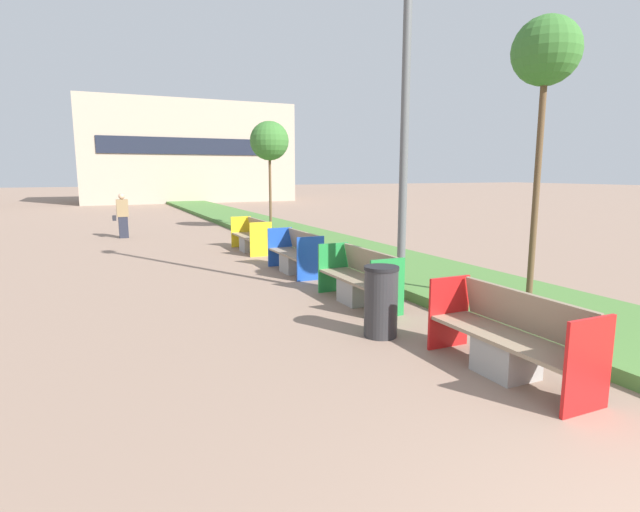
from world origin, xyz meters
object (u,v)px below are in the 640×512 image
Objects in this scene: bench_red_frame at (509,343)px; sapling_tree_far at (269,141)px; bench_blue_frame at (296,257)px; pedestrian_walking at (122,216)px; sapling_tree_near at (546,56)px; bench_yellow_frame at (252,239)px; bench_green_frame at (359,283)px; litter_bin at (381,301)px; street_lamp_post at (407,58)px.

sapling_tree_far reaches higher than bench_red_frame.
pedestrian_walking is (-3.21, 8.24, 0.42)m from bench_blue_frame.
bench_yellow_frame is at bearing 105.08° from sapling_tree_near.
bench_blue_frame is at bearing 90.01° from bench_green_frame.
bench_red_frame is 3.47m from bench_green_frame.
bench_blue_frame is 8.86m from pedestrian_walking.
bench_blue_frame is at bearing 82.63° from litter_bin.
street_lamp_post is (1.22, 1.35, 3.59)m from litter_bin.
bench_red_frame and bench_green_frame have the same top height.
bench_red_frame is 1.08× the size of bench_blue_frame.
bench_blue_frame is at bearing -68.72° from pedestrian_walking.
bench_red_frame is at bearing -98.57° from sapling_tree_far.
bench_red_frame is 1.05× the size of bench_green_frame.
bench_green_frame is 0.43× the size of sapling_tree_near.
street_lamp_post is (0.61, -3.35, 3.73)m from bench_blue_frame.
pedestrian_walking is at bearing 101.37° from litter_bin.
litter_bin is (-0.61, -8.14, 0.13)m from bench_yellow_frame.
bench_green_frame is 0.98× the size of bench_yellow_frame.
bench_yellow_frame is 0.27× the size of street_lamp_post.
litter_bin reaches higher than bench_red_frame.
street_lamp_post reaches higher than bench_green_frame.
sapling_tree_near is at bearing -90.00° from sapling_tree_far.
pedestrian_walking is (-3.83, 11.60, -3.31)m from street_lamp_post.
pedestrian_walking is (-3.21, 4.80, 0.42)m from bench_yellow_frame.
sapling_tree_far reaches higher than bench_yellow_frame.
pedestrian_walking is (-3.21, 11.23, 0.42)m from bench_green_frame.
sapling_tree_near is at bearing -0.10° from litter_bin.
bench_blue_frame is 5.05m from street_lamp_post.
litter_bin is at bearing -132.23° from street_lamp_post.
bench_red_frame is at bearing -89.98° from bench_green_frame.
litter_bin is 13.44m from sapling_tree_far.
bench_yellow_frame is at bearing 95.16° from street_lamp_post.
street_lamp_post is 11.59m from sapling_tree_far.
bench_yellow_frame is 0.44× the size of sapling_tree_near.
bench_red_frame is at bearing -89.98° from bench_blue_frame.
bench_blue_frame is at bearing -90.02° from bench_yellow_frame.
litter_bin reaches higher than bench_yellow_frame.
pedestrian_walking is (-3.21, 14.70, 0.41)m from bench_red_frame.
street_lamp_post is at bearing -79.62° from bench_blue_frame.
bench_red_frame is 1.03× the size of bench_yellow_frame.
bench_green_frame is at bearing 70.41° from litter_bin.
pedestrian_walking reaches higher than bench_red_frame.
bench_red_frame is at bearing -101.17° from street_lamp_post.
bench_blue_frame is 0.26× the size of street_lamp_post.
litter_bin is (-0.61, -1.71, 0.14)m from bench_green_frame.
street_lamp_post reaches higher than sapling_tree_near.
bench_red_frame is at bearing -70.85° from litter_bin.
street_lamp_post is (0.61, -6.80, 3.72)m from bench_yellow_frame.
bench_red_frame is 4.88m from street_lamp_post.
sapling_tree_far is (2.19, 14.57, 3.09)m from bench_red_frame.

